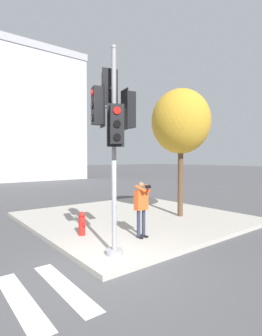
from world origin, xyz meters
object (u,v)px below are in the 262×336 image
at_px(traffic_signal_pole, 113,123).
at_px(fire_hydrant, 82,224).
at_px(person_photographer, 141,204).
at_px(street_tree, 181,122).

bearing_deg(traffic_signal_pole, fire_hydrant, 86.04).
bearing_deg(person_photographer, traffic_signal_pole, -156.44).
relative_size(traffic_signal_pole, street_tree, 0.99).
relative_size(person_photographer, street_tree, 0.32).
xyz_separation_m(traffic_signal_pole, person_photographer, (1.47, 0.64, -2.28)).
height_order(traffic_signal_pole, person_photographer, traffic_signal_pole).
xyz_separation_m(street_tree, fire_hydrant, (-4.53, 0.06, -3.55)).
distance_m(street_tree, fire_hydrant, 5.76).
relative_size(traffic_signal_pole, person_photographer, 3.06).
height_order(traffic_signal_pole, street_tree, street_tree).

